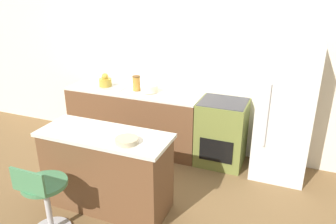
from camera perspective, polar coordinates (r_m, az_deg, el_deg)
ground_plane at (r=4.98m, az=-4.12°, el=-7.95°), size 14.00×14.00×0.00m
wall_back at (r=5.05m, az=-1.32°, el=8.42°), size 8.00×0.06×2.60m
back_counter at (r=5.16m, az=-5.90°, el=-1.15°), size 2.11×0.59×0.94m
kitchen_island at (r=3.84m, az=-10.63°, el=-9.95°), size 1.48×0.59×0.93m
oven_range at (r=4.72m, az=9.31°, el=-3.57°), size 0.66×0.60×0.94m
refrigerator at (r=4.46m, az=19.61°, el=-0.09°), size 0.68×0.65×1.80m
stool_chair at (r=3.62m, az=-20.67°, el=-13.94°), size 0.45×0.45×0.85m
kettle at (r=5.22m, az=-10.86°, el=5.30°), size 0.20×0.20×0.21m
mixing_bowl at (r=4.87m, az=-3.22°, el=4.15°), size 0.25×0.25×0.11m
canister_jar at (r=4.95m, az=-5.52°, el=5.05°), size 0.12×0.12×0.22m
fruit_bowl at (r=3.37m, az=-7.18°, el=-4.95°), size 0.24×0.24×0.05m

